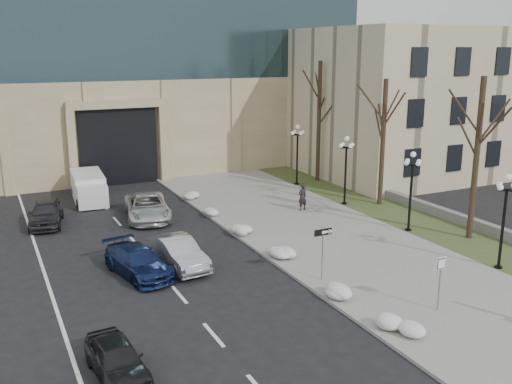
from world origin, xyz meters
TOP-DOWN VIEW (x-y plane):
  - ground at (0.00, 0.00)m, footprint 160.00×160.00m
  - sidewalk at (3.50, 14.00)m, footprint 9.00×40.00m
  - curb at (-1.00, 14.00)m, footprint 0.30×40.00m
  - grass_strip at (10.00, 14.00)m, footprint 4.00×40.00m
  - stone_wall at (12.00, 16.00)m, footprint 0.50×30.00m
  - classical_building at (22.00, 27.98)m, footprint 22.00×18.12m
  - car_a at (-10.34, 4.80)m, footprint 1.74×3.76m
  - car_b at (-5.51, 13.13)m, footprint 2.05×4.62m
  - car_c at (-7.50, 12.96)m, footprint 2.81×4.94m
  - car_d at (-4.61, 21.83)m, footprint 3.43×5.86m
  - car_e at (-10.48, 23.18)m, footprint 2.65×4.74m
  - pedestrian at (4.90, 18.87)m, footprint 0.72×0.53m
  - box_truck at (-7.09, 28.00)m, footprint 2.44×5.97m
  - one_way_sign at (-0.01, 8.50)m, footprint 0.94×0.25m
  - keep_sign at (2.35, 3.76)m, footprint 0.51×0.07m
  - snow_clump_b at (-0.36, 2.98)m, footprint 1.10×1.60m
  - snow_clump_c at (-0.83, 6.53)m, footprint 1.10×1.60m
  - snow_clump_d at (-0.43, 11.99)m, footprint 1.10×1.60m
  - snow_clump_e at (-0.84, 16.30)m, footprint 1.10×1.60m
  - snow_clump_f at (-0.63, 20.56)m, footprint 1.10×1.60m
  - snow_clump_g at (-0.65, 24.79)m, footprint 1.10×1.60m
  - lamppost_a at (8.30, 6.00)m, footprint 1.18×1.18m
  - lamppost_b at (8.30, 12.50)m, footprint 1.18×1.18m
  - lamppost_c at (8.30, 19.00)m, footprint 1.18×1.18m
  - lamppost_d at (8.30, 25.50)m, footprint 1.18×1.18m
  - tree_near at (10.50, 10.00)m, footprint 3.20×3.20m
  - tree_mid at (10.50, 18.00)m, footprint 3.20×3.20m
  - tree_far at (10.50, 26.00)m, footprint 3.20×3.20m

SIDE VIEW (x-z plane):
  - ground at x=0.00m, z-range 0.00..0.00m
  - grass_strip at x=10.00m, z-range 0.00..0.10m
  - sidewalk at x=3.50m, z-range 0.00..0.12m
  - curb at x=-1.00m, z-range 0.00..0.14m
  - snow_clump_b at x=-0.36m, z-range 0.12..0.48m
  - snow_clump_c at x=-0.83m, z-range 0.12..0.48m
  - snow_clump_d at x=-0.43m, z-range 0.12..0.48m
  - snow_clump_e at x=-0.84m, z-range 0.12..0.48m
  - snow_clump_f at x=-0.63m, z-range 0.12..0.48m
  - snow_clump_g at x=-0.65m, z-range 0.12..0.48m
  - stone_wall at x=12.00m, z-range 0.00..0.70m
  - car_a at x=-10.34m, z-range 0.00..1.25m
  - car_c at x=-7.50m, z-range 0.00..1.35m
  - car_b at x=-5.51m, z-range 0.00..1.47m
  - car_e at x=-10.48m, z-range 0.00..1.53m
  - car_d at x=-4.61m, z-range 0.00..1.53m
  - box_truck at x=-7.09m, z-range -0.03..1.83m
  - pedestrian at x=4.90m, z-range 0.12..1.92m
  - keep_sign at x=2.35m, z-range 0.56..2.94m
  - one_way_sign at x=-0.01m, z-range 0.83..3.36m
  - lamppost_a at x=8.30m, z-range 0.69..5.45m
  - lamppost_b at x=8.30m, z-range 0.69..5.45m
  - lamppost_c at x=8.30m, z-range 0.69..5.45m
  - lamppost_d at x=8.30m, z-range 0.69..5.45m
  - tree_mid at x=10.50m, z-range 1.25..9.75m
  - tree_near at x=10.50m, z-range 1.33..10.33m
  - classical_building at x=22.00m, z-range 0.00..12.00m
  - tree_far at x=10.50m, z-range 1.40..10.90m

